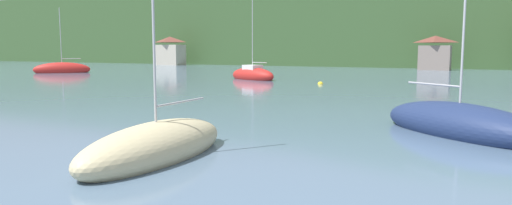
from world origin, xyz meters
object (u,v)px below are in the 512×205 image
at_px(sailboat_mid_1, 157,147).
at_px(sailboat_far_6, 62,69).
at_px(sailboat_mid_0, 459,124).
at_px(shore_building_west, 170,51).
at_px(mooring_buoy_mid, 320,84).
at_px(sailboat_far_2, 252,75).
at_px(shore_building_westcentral, 435,53).

relative_size(sailboat_mid_1, sailboat_far_6, 0.80).
distance_m(sailboat_mid_0, sailboat_mid_1, 12.55).
height_order(shore_building_west, sailboat_far_6, sailboat_far_6).
bearing_deg(mooring_buoy_mid, sailboat_mid_1, -78.91).
relative_size(shore_building_west, sailboat_mid_0, 0.66).
bearing_deg(sailboat_far_2, shore_building_westcentral, -90.16).
relative_size(shore_building_west, mooring_buoy_mid, 12.25).
bearing_deg(sailboat_far_2, sailboat_far_6, 21.69).
xyz_separation_m(sailboat_mid_1, sailboat_far_6, (-51.27, 37.82, 0.15)).
bearing_deg(sailboat_far_2, sailboat_mid_0, 154.20).
bearing_deg(shore_building_west, sailboat_far_6, -76.27).
bearing_deg(sailboat_far_6, sailboat_mid_1, 93.98).
bearing_deg(shore_building_westcentral, sailboat_far_2, -112.56).
height_order(sailboat_mid_0, sailboat_mid_1, sailboat_mid_0).
relative_size(sailboat_far_2, mooring_buoy_mid, 18.38).
bearing_deg(shore_building_westcentral, sailboat_mid_1, -89.66).
bearing_deg(sailboat_far_6, shore_building_westcentral, 167.66).
relative_size(sailboat_mid_0, sailboat_far_2, 1.01).
bearing_deg(shore_building_westcentral, mooring_buoy_mid, -98.23).
height_order(sailboat_mid_0, sailboat_far_2, sailboat_mid_0).
bearing_deg(sailboat_mid_0, sailboat_far_2, 169.51).
bearing_deg(sailboat_mid_1, mooring_buoy_mid, -172.43).
xyz_separation_m(shore_building_westcentral, mooring_buoy_mid, (-6.17, -42.69, -2.99)).
bearing_deg(sailboat_far_6, mooring_buoy_mid, 125.25).
xyz_separation_m(sailboat_far_6, mooring_buoy_mid, (44.65, -4.02, -0.53)).
distance_m(sailboat_far_2, sailboat_far_6, 34.58).
bearing_deg(mooring_buoy_mid, sailboat_far_6, 174.86).
xyz_separation_m(sailboat_mid_1, sailboat_far_2, (-16.69, 37.39, 0.15)).
bearing_deg(shore_building_west, mooring_buoy_mid, -38.40).
relative_size(shore_building_westcentral, sailboat_far_2, 0.59).
height_order(shore_building_west, shore_building_westcentral, shore_building_west).
distance_m(shore_building_westcentral, mooring_buoy_mid, 43.24).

